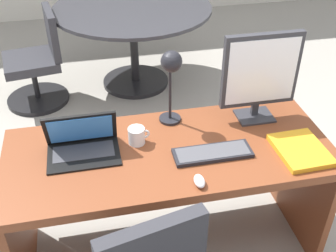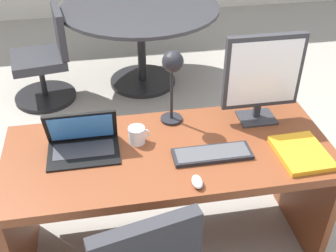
# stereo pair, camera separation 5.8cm
# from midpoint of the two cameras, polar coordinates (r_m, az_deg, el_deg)

# --- Properties ---
(ground) EXTENTS (12.00, 12.00, 0.00)m
(ground) POSITION_cam_midpoint_polar(r_m,az_deg,el_deg) (3.75, -5.08, 1.76)
(ground) COLOR gray
(desk) EXTENTS (1.66, 0.69, 0.75)m
(desk) POSITION_cam_midpoint_polar(r_m,az_deg,el_deg) (2.26, -0.78, -6.51)
(desk) COLOR brown
(desk) RESTS_ON ground
(monitor) EXTENTS (0.42, 0.16, 0.50)m
(monitor) POSITION_cam_midpoint_polar(r_m,az_deg,el_deg) (2.24, 11.81, 7.06)
(monitor) COLOR #2D2D33
(monitor) RESTS_ON desk
(laptop) EXTENTS (0.35, 0.24, 0.22)m
(laptop) POSITION_cam_midpoint_polar(r_m,az_deg,el_deg) (2.11, -12.45, -1.85)
(laptop) COLOR black
(laptop) RESTS_ON desk
(keyboard) EXTENTS (0.39, 0.13, 0.02)m
(keyboard) POSITION_cam_midpoint_polar(r_m,az_deg,el_deg) (2.07, 5.30, -3.69)
(keyboard) COLOR black
(keyboard) RESTS_ON desk
(mouse) EXTENTS (0.05, 0.09, 0.04)m
(mouse) POSITION_cam_midpoint_polar(r_m,az_deg,el_deg) (1.90, 3.43, -7.53)
(mouse) COLOR silver
(mouse) RESTS_ON desk
(desk_lamp) EXTENTS (0.12, 0.14, 0.43)m
(desk_lamp) POSITION_cam_midpoint_polar(r_m,az_deg,el_deg) (2.13, -0.36, 7.46)
(desk_lamp) COLOR black
(desk_lamp) RESTS_ON desk
(book) EXTENTS (0.24, 0.30, 0.03)m
(book) POSITION_cam_midpoint_polar(r_m,az_deg,el_deg) (2.17, 16.93, -3.16)
(book) COLOR orange
(book) RESTS_ON desk
(coffee_mug) EXTENTS (0.11, 0.09, 0.09)m
(coffee_mug) POSITION_cam_midpoint_polar(r_m,az_deg,el_deg) (2.13, -5.06, -1.33)
(coffee_mug) COLOR white
(coffee_mug) RESTS_ON desk
(meeting_table) EXTENTS (1.43, 1.43, 0.78)m
(meeting_table) POSITION_cam_midpoint_polar(r_m,az_deg,el_deg) (3.96, -5.23, 13.45)
(meeting_table) COLOR black
(meeting_table) RESTS_ON ground
(meeting_chair_near) EXTENTS (0.56, 0.56, 0.85)m
(meeting_chair_near) POSITION_cam_midpoint_polar(r_m,az_deg,el_deg) (3.95, -17.67, 7.73)
(meeting_chair_near) COLOR black
(meeting_chair_near) RESTS_ON ground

